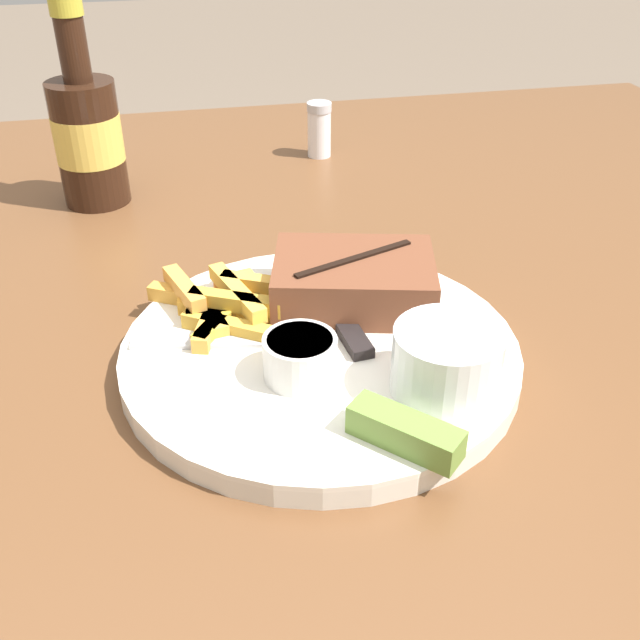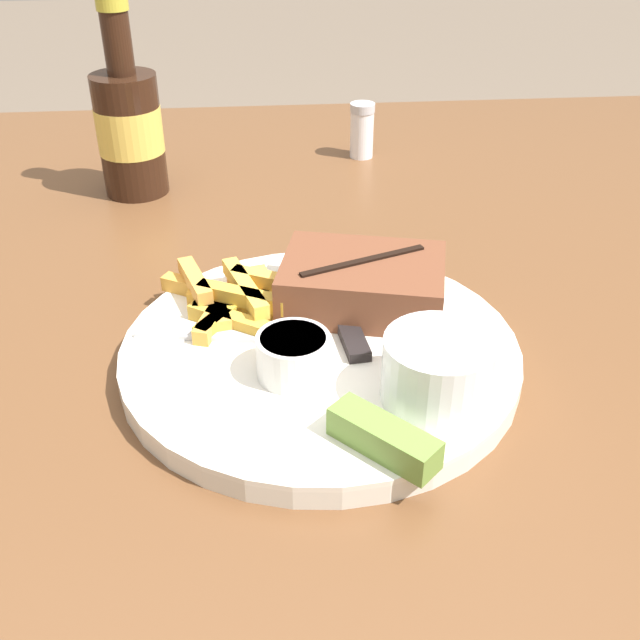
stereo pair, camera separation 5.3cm
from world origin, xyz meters
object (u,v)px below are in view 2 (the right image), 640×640
object	(u,v)px
dinner_plate	(320,353)
pickle_spear	(384,438)
knife_utensil	(341,314)
salt_shaker	(362,130)
coleslaw_cup	(438,366)
fork_utensil	(217,336)
dipping_sauce_cup	(293,354)
steak_portion	(363,283)
beer_bottle	(129,127)

from	to	relation	value
dinner_plate	pickle_spear	world-z (taller)	pickle_spear
pickle_spear	knife_utensil	distance (m)	0.15
knife_utensil	salt_shaker	world-z (taller)	salt_shaker
coleslaw_cup	knife_utensil	xyz separation A→B (m)	(-0.05, 0.10, -0.02)
pickle_spear	fork_utensil	bearing A→B (deg)	128.14
coleslaw_cup	dipping_sauce_cup	world-z (taller)	coleslaw_cup
steak_portion	knife_utensil	distance (m)	0.03
coleslaw_cup	dipping_sauce_cup	size ratio (longest dim) A/B	1.43
knife_utensil	dinner_plate	bearing A→B (deg)	144.19
steak_portion	knife_utensil	world-z (taller)	steak_portion
coleslaw_cup	steak_portion	bearing A→B (deg)	104.65
dipping_sauce_cup	knife_utensil	bearing A→B (deg)	59.80
coleslaw_cup	knife_utensil	world-z (taller)	coleslaw_cup
dinner_plate	dipping_sauce_cup	xyz separation A→B (m)	(-0.02, -0.04, 0.03)
fork_utensil	dipping_sauce_cup	bearing A→B (deg)	-32.27
beer_bottle	fork_utensil	bearing A→B (deg)	-73.40
fork_utensil	knife_utensil	xyz separation A→B (m)	(0.09, 0.02, 0.00)
dinner_plate	knife_utensil	distance (m)	0.04
coleslaw_cup	pickle_spear	world-z (taller)	coleslaw_cup
dinner_plate	steak_portion	distance (m)	0.07
dinner_plate	fork_utensil	distance (m)	0.08
fork_utensil	salt_shaker	xyz separation A→B (m)	(0.16, 0.41, 0.01)
dipping_sauce_cup	salt_shaker	size ratio (longest dim) A/B	0.78
fork_utensil	salt_shaker	distance (m)	0.44
fork_utensil	salt_shaker	world-z (taller)	salt_shaker
pickle_spear	knife_utensil	world-z (taller)	pickle_spear
dipping_sauce_cup	salt_shaker	bearing A→B (deg)	76.62
fork_utensil	beer_bottle	world-z (taller)	beer_bottle
steak_portion	pickle_spear	xyz separation A→B (m)	(-0.01, -0.17, -0.01)
dinner_plate	beer_bottle	xyz separation A→B (m)	(-0.17, 0.34, 0.06)
dinner_plate	steak_portion	xyz separation A→B (m)	(0.04, 0.05, 0.03)
pickle_spear	salt_shaker	xyz separation A→B (m)	(0.06, 0.54, 0.00)
dinner_plate	coleslaw_cup	world-z (taller)	coleslaw_cup
pickle_spear	steak_portion	bearing A→B (deg)	86.54
fork_utensil	dinner_plate	bearing A→B (deg)	-0.00
dinner_plate	salt_shaker	distance (m)	0.43
dinner_plate	salt_shaker	xyz separation A→B (m)	(0.09, 0.42, 0.02)
dinner_plate	steak_portion	size ratio (longest dim) A/B	2.05
steak_portion	fork_utensil	distance (m)	0.12
dinner_plate	pickle_spear	distance (m)	0.12
steak_portion	dipping_sauce_cup	size ratio (longest dim) A/B	2.80
steak_portion	salt_shaker	world-z (taller)	salt_shaker
knife_utensil	salt_shaker	xyz separation A→B (m)	(0.07, 0.39, 0.01)
coleslaw_cup	salt_shaker	world-z (taller)	salt_shaker
knife_utensil	fork_utensil	bearing A→B (deg)	95.89
steak_portion	salt_shaker	bearing A→B (deg)	82.31
fork_utensil	knife_utensil	world-z (taller)	knife_utensil
fork_utensil	pickle_spear	bearing A→B (deg)	-41.47
steak_portion	dinner_plate	bearing A→B (deg)	-126.17
coleslaw_cup	salt_shaker	bearing A→B (deg)	87.87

